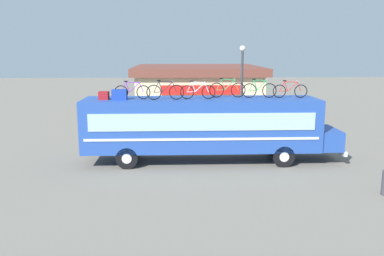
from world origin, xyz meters
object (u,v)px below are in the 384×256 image
Objects in this scene: rooftop_bicycle_1 at (132,91)px; street_lamp at (242,85)px; bus at (205,125)px; rooftop_bicycle_3 at (198,91)px; rooftop_bicycle_4 at (227,89)px; rooftop_bicycle_2 at (165,91)px; rooftop_bicycle_5 at (259,90)px; luggage_bag_1 at (104,95)px; rooftop_bicycle_6 at (290,90)px; luggage_bag_2 at (119,95)px.

rooftop_bicycle_1 is 7.53m from street_lamp.
street_lamp is at bearing 60.63° from bus.
rooftop_bicycle_3 is 0.30× the size of street_lamp.
bus is 6.98× the size of rooftop_bicycle_4.
rooftop_bicycle_2 is 1.04× the size of rooftop_bicycle_5.
rooftop_bicycle_4 reaches higher than rooftop_bicycle_2.
luggage_bag_1 is 8.65m from street_lamp.
rooftop_bicycle_3 is 4.55m from rooftop_bicycle_6.
rooftop_bicycle_5 reaches higher than rooftop_bicycle_1.
rooftop_bicycle_3 is (1.55, 0.24, -0.02)m from rooftop_bicycle_2.
rooftop_bicycle_6 is (8.26, 0.34, 0.13)m from luggage_bag_2.
rooftop_bicycle_6 is (3.05, -0.32, -0.04)m from rooftop_bicycle_4.
street_lamp reaches higher than rooftop_bicycle_2.
rooftop_bicycle_5 is at bearing 3.51° from bus.
rooftop_bicycle_3 reaches higher than rooftop_bicycle_6.
rooftop_bicycle_6 is (7.67, 0.23, -0.00)m from rooftop_bicycle_1.
luggage_bag_2 is at bearing -179.05° from rooftop_bicycle_3.
rooftop_bicycle_4 is at bearing 15.23° from rooftop_bicycle_2.
street_lamp is at bearing 58.10° from rooftop_bicycle_3.
rooftop_bicycle_5 is (6.17, 0.30, 0.02)m from rooftop_bicycle_1.
rooftop_bicycle_6 is (6.10, 0.51, -0.03)m from rooftop_bicycle_2.
rooftop_bicycle_5 reaches higher than bus.
rooftop_bicycle_4 reaches higher than luggage_bag_1.
luggage_bag_2 reaches higher than bus.
rooftop_bicycle_4 is at bearing 174.09° from rooftop_bicycle_6.
bus is at bearing -119.37° from street_lamp.
rooftop_bicycle_2 reaches higher than rooftop_bicycle_6.
rooftop_bicycle_6 is at bearing 1.25° from bus.
rooftop_bicycle_6 reaches higher than bus.
luggage_bag_1 is at bearing 174.53° from rooftop_bicycle_2.
rooftop_bicycle_6 is at bearing -5.91° from rooftop_bicycle_4.
rooftop_bicycle_1 reaches higher than luggage_bag_2.
rooftop_bicycle_1 is 4.66m from rooftop_bicycle_4.
rooftop_bicycle_2 reaches higher than luggage_bag_2.
luggage_bag_1 is at bearing 179.44° from rooftop_bicycle_3.
luggage_bag_2 is 0.12× the size of street_lamp.
rooftop_bicycle_1 is 0.97× the size of rooftop_bicycle_2.
bus is 3.15m from rooftop_bicycle_5.
rooftop_bicycle_3 is at bearing -0.56° from luggage_bag_1.
street_lamp reaches higher than bus.
rooftop_bicycle_1 is at bearing -178.30° from rooftop_bicycle_6.
street_lamp is (-1.68, 4.33, -0.08)m from rooftop_bicycle_6.
rooftop_bicycle_1 is (1.35, 0.01, 0.18)m from luggage_bag_1.
rooftop_bicycle_4 reaches higher than rooftop_bicycle_6.
rooftop_bicycle_5 is 0.30× the size of street_lamp.
street_lamp is (6.58, 4.67, 0.04)m from luggage_bag_2.
rooftop_bicycle_6 is at bearing -2.75° from rooftop_bicycle_5.
luggage_bag_2 is 8.07m from street_lamp.
rooftop_bicycle_2 reaches higher than bus.
bus is at bearing -160.04° from rooftop_bicycle_4.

